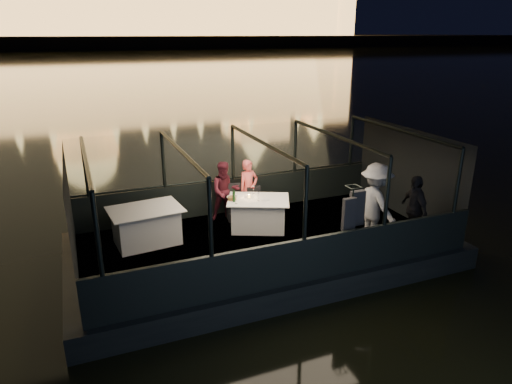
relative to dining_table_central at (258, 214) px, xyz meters
name	(u,v)px	position (x,y,z in m)	size (l,w,h in m)	color
river_water	(87,63)	(-0.16, 79.35, -0.89)	(500.00, 500.00, 0.00)	black
boat_hull	(262,259)	(-0.16, -0.65, -0.89)	(8.60, 4.40, 1.00)	black
boat_deck	(262,241)	(-0.16, -0.65, -0.41)	(8.00, 4.00, 0.04)	black
gunwale_port	(233,195)	(-0.16, 1.35, 0.06)	(8.00, 0.08, 0.90)	black
gunwale_starboard	(304,261)	(-0.16, -2.65, 0.06)	(8.00, 0.08, 0.90)	black
cabin_glass_port	(233,153)	(-0.16, 1.35, 1.21)	(8.00, 0.02, 1.40)	#99B2B2
cabin_glass_starboard	(306,204)	(-0.16, -2.65, 1.21)	(8.00, 0.02, 1.40)	#99B2B2
cabin_roof_glass	(263,143)	(-0.16, -0.65, 1.91)	(8.00, 4.00, 0.02)	#99B2B2
end_wall_fore	(71,219)	(-4.16, -0.65, 0.76)	(0.02, 4.00, 2.30)	black
end_wall_aft	(408,174)	(3.84, -0.65, 0.76)	(0.02, 4.00, 2.30)	black
canopy_ribs	(263,193)	(-0.16, -0.65, 0.76)	(8.00, 4.00, 2.30)	black
embankment	(71,43)	(-0.16, 209.35, 0.11)	(400.00, 140.00, 6.00)	#423D33
dining_table_central	(258,214)	(0.00, 0.00, 0.00)	(1.45, 1.05, 0.77)	white
dining_table_aft	(147,227)	(-2.65, 0.21, 0.00)	(1.58, 1.14, 0.84)	white
chair_port_left	(236,203)	(-0.32, 0.76, 0.06)	(0.42, 0.42, 0.90)	black
chair_port_right	(256,202)	(0.20, 0.64, 0.06)	(0.37, 0.37, 0.80)	black
coat_stand	(351,225)	(1.02, -2.40, 0.51)	(0.49, 0.39, 1.75)	black
person_woman_coral	(249,188)	(0.10, 0.90, 0.36)	(0.54, 0.36, 1.49)	#EC5955
person_man_maroon	(225,192)	(-0.55, 0.86, 0.36)	(0.73, 0.57, 1.52)	#45131E
passenger_stripe	(375,209)	(2.08, -1.74, 0.47)	(1.22, 0.69, 1.89)	white
passenger_dark	(414,206)	(2.98, -1.96, 0.47)	(0.93, 0.39, 1.57)	black
wine_bottle	(234,196)	(-0.60, 0.06, 0.53)	(0.07, 0.07, 0.31)	#133413
bread_basket	(232,198)	(-0.60, 0.20, 0.42)	(0.21, 0.21, 0.08)	brown
amber_candle	(249,196)	(-0.16, 0.20, 0.42)	(0.05, 0.05, 0.08)	gold
plate_near	(265,199)	(0.13, -0.10, 0.39)	(0.21, 0.21, 0.01)	silver
plate_far	(232,197)	(-0.55, 0.37, 0.39)	(0.24, 0.24, 0.02)	white
wine_glass_white	(236,200)	(-0.60, -0.09, 0.48)	(0.07, 0.07, 0.21)	silver
wine_glass_red	(253,190)	(0.03, 0.41, 0.48)	(0.07, 0.07, 0.21)	silver
wine_glass_empty	(258,197)	(-0.04, -0.10, 0.48)	(0.07, 0.07, 0.21)	silver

